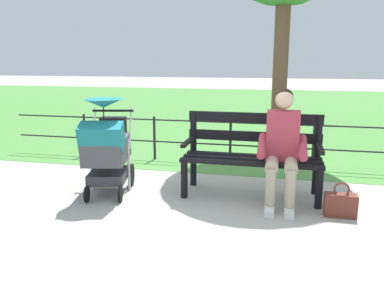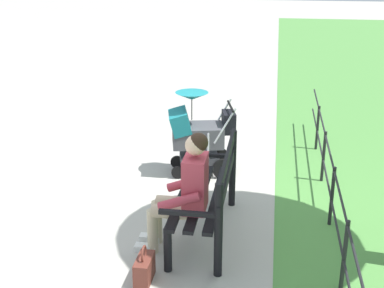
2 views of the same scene
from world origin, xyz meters
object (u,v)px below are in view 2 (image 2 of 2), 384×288
Objects in this scene: park_bench at (211,190)px; person_on_bench at (184,189)px; handbag at (144,269)px; stroller at (197,132)px.

person_on_bench is (-0.34, 0.22, 0.15)m from park_bench.
stroller is at bearing -2.29° from handbag.
park_bench is 4.33× the size of handbag.
stroller is 2.66m from handbag.
person_on_bench is 1.11× the size of stroller.
person_on_bench is at bearing 146.80° from park_bench.
stroller reaches higher than handbag.
handbag is (-0.95, 0.50, -0.40)m from park_bench.
stroller is at bearing 13.29° from park_bench.
stroller is at bearing 4.87° from person_on_bench.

